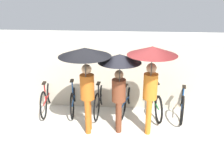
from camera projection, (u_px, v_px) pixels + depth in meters
The scene contains 11 objects.
ground_plane at pixel (107, 148), 5.37m from camera, with size 30.00×30.00×0.00m, color beige.
back_wall at pixel (114, 77), 6.91m from camera, with size 11.69×0.12×1.84m.
parked_bicycle_0 at pixel (47, 97), 6.92m from camera, with size 0.44×1.70×1.07m.
parked_bicycle_1 at pixel (74, 97), 6.93m from camera, with size 0.44×1.69×0.98m.
parked_bicycle_2 at pixel (100, 98), 6.82m from camera, with size 0.44×1.71×0.97m.
parked_bicycle_3 at pixel (127, 99), 6.81m from camera, with size 0.56×1.75×0.98m.
parked_bicycle_4 at pixel (154, 100), 6.76m from camera, with size 0.44×1.77×1.08m.
parked_bicycle_5 at pixel (182, 101), 6.67m from camera, with size 0.49×1.79×0.99m.
pedestrian_leading at pixel (86, 66), 5.31m from camera, with size 1.12×1.12×2.07m.
pedestrian_center at pixel (119, 73), 5.44m from camera, with size 0.94×0.94×1.92m.
pedestrian_trailing at pixel (152, 66), 5.30m from camera, with size 1.06×1.06×2.11m.
Camera 1 is at (0.46, -4.48, 3.25)m, focal length 40.00 mm.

